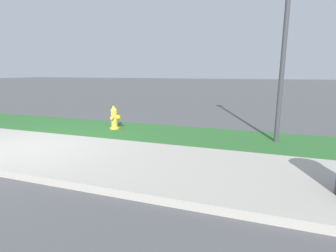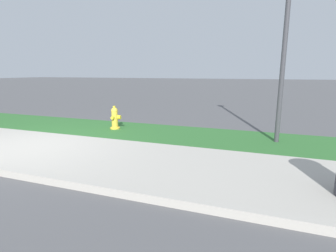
% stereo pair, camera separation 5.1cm
% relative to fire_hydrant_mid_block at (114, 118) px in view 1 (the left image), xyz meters
% --- Properties ---
extents(ground_plane, '(120.00, 120.00, 0.00)m').
position_rel_fire_hydrant_mid_block_xyz_m(ground_plane, '(-0.91, -2.40, -0.33)').
color(ground_plane, '#515154').
extents(sidewalk_pavement, '(18.00, 2.56, 0.01)m').
position_rel_fire_hydrant_mid_block_xyz_m(sidewalk_pavement, '(-0.91, -2.40, -0.33)').
color(sidewalk_pavement, '#ADA89E').
rests_on(sidewalk_pavement, ground).
extents(grass_verge, '(18.00, 2.17, 0.01)m').
position_rel_fire_hydrant_mid_block_xyz_m(grass_verge, '(-0.91, -0.03, -0.33)').
color(grass_verge, '#2D662D').
rests_on(grass_verge, ground).
extents(fire_hydrant_mid_block, '(0.34, 0.37, 0.69)m').
position_rel_fire_hydrant_mid_block_xyz_m(fire_hydrant_mid_block, '(0.00, 0.00, 0.00)').
color(fire_hydrant_mid_block, gold).
rests_on(fire_hydrant_mid_block, ground).
extents(street_lamp, '(0.32, 0.32, 4.73)m').
position_rel_fire_hydrant_mid_block_xyz_m(street_lamp, '(4.50, 0.04, 2.79)').
color(street_lamp, '#3D3D42').
rests_on(street_lamp, ground).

